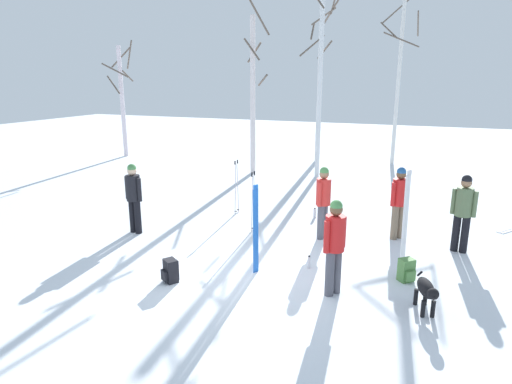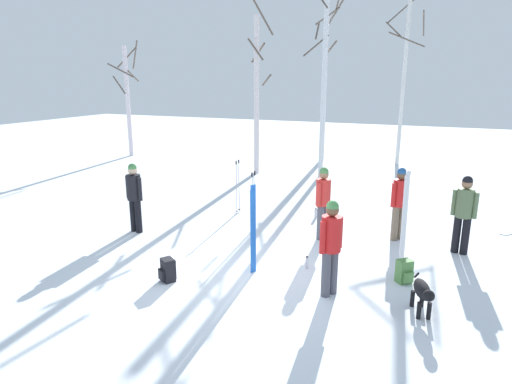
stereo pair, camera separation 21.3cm
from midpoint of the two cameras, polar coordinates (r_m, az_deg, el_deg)
The scene contains 20 objects.
ground_plane at distance 8.65m, azimuth -1.89°, elevation -10.58°, with size 60.00×60.00×0.00m, color white.
person_0 at distance 10.30m, azimuth 24.88°, elevation -1.97°, with size 0.51×0.34×1.72m.
person_1 at distance 10.96m, azimuth -16.20°, elevation -0.25°, with size 0.51×0.34×1.72m.
person_2 at distance 10.63m, azimuth 17.62°, elevation -0.80°, with size 0.36×0.43×1.72m.
person_3 at distance 10.27m, azimuth 8.17°, elevation -0.78°, with size 0.34×0.51×1.72m.
person_4 at distance 7.61m, azimuth 9.42°, elevation -6.37°, with size 0.34×0.47×1.72m.
dog at distance 7.65m, azimuth 20.58°, elevation -11.90°, with size 0.40×0.86×0.57m.
ski_pair_planted_0 at distance 9.24m, azimuth 18.27°, elevation -3.21°, with size 0.12×0.14×1.95m.
ski_pair_planted_1 at distance 8.37m, azimuth -0.77°, elevation -4.95°, with size 0.07×0.13×1.76m.
ski_poles_0 at distance 10.74m, azimuth -0.93°, elevation -0.98°, with size 0.07×0.27×1.49m.
ski_poles_1 at distance 12.14m, azimuth -3.06°, elevation 0.88°, with size 0.07×0.27×1.51m.
backpack_0 at distance 8.70m, azimuth 18.35°, elevation -9.67°, with size 0.34×0.35×0.44m.
backpack_1 at distance 8.41m, azimuth -11.83°, elevation -10.05°, with size 0.33×0.34×0.44m.
water_bottle_0 at distance 8.88m, azimuth 6.24°, elevation -9.09°, with size 0.06×0.06×0.26m.
water_bottle_1 at distance 11.98m, azimuth 7.17°, elevation -2.73°, with size 0.08×0.08×0.28m.
birch_tree_0 at distance 22.08m, azimuth -17.31°, elevation 11.64°, with size 1.43×1.51×5.36m.
birch_tree_1 at distance 17.18m, azimuth -0.74°, elevation 12.75°, with size 0.98×1.28×6.46m.
birch_tree_2 at distance 20.00m, azimuth 8.02°, elevation 14.64°, with size 1.16×1.15×7.25m.
birch_tree_3 at distance 16.68m, azimuth 8.05°, elevation 15.87°, with size 1.45×1.50×7.77m.
birch_tree_4 at distance 19.99m, azimuth 17.78°, elevation 14.13°, with size 1.67×1.79×7.08m.
Camera 1 is at (3.08, -7.19, 3.68)m, focal length 30.70 mm.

